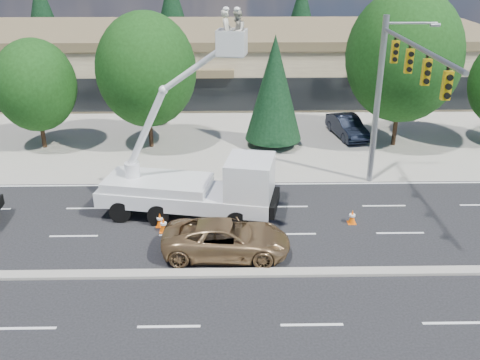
{
  "coord_description": "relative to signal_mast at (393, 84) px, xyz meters",
  "views": [
    {
      "loc": [
        2.2,
        -18.19,
        12.21
      ],
      "look_at": [
        2.62,
        3.98,
        2.4
      ],
      "focal_mm": 40.0,
      "sensor_mm": 36.0,
      "label": 1
    }
  ],
  "objects": [
    {
      "name": "tree_front_e",
      "position": [
        -5.03,
        7.96,
        -2.19
      ],
      "size": [
        3.66,
        3.66,
        7.21
      ],
      "color": "#332114",
      "rests_on": "ground"
    },
    {
      "name": "road_median",
      "position": [
        -10.03,
        -7.04,
        -6.0
      ],
      "size": [
        120.0,
        0.55,
        0.12
      ],
      "primitive_type": "cube",
      "color": "#9B978D",
      "rests_on": "ground"
    },
    {
      "name": "bucket_truck",
      "position": [
        -9.25,
        -2.03,
        -3.98
      ],
      "size": [
        8.69,
        4.06,
        9.86
      ],
      "rotation": [
        0.0,
        0.0,
        -0.19
      ],
      "color": "white",
      "rests_on": "ground"
    },
    {
      "name": "tree_front_c",
      "position": [
        -20.03,
        7.96,
        -1.94
      ],
      "size": [
        5.07,
        5.07,
        7.03
      ],
      "color": "#332114",
      "rests_on": "ground"
    },
    {
      "name": "tree_back_d",
      "position": [
        11.97,
        34.96,
        0.07
      ],
      "size": [
        5.79,
        5.79,
        11.41
      ],
      "color": "#332114",
      "rests_on": "ground"
    },
    {
      "name": "traffic_cone_b",
      "position": [
        -11.18,
        -2.97,
        -5.72
      ],
      "size": [
        0.4,
        0.4,
        0.7
      ],
      "color": "#ED5907",
      "rests_on": "ground"
    },
    {
      "name": "signal_mast",
      "position": [
        0.0,
        0.0,
        0.0
      ],
      "size": [
        2.76,
        10.16,
        9.0
      ],
      "color": "gray",
      "rests_on": "ground"
    },
    {
      "name": "tree_front_d",
      "position": [
        -13.03,
        7.96,
        -1.0
      ],
      "size": [
        6.22,
        6.22,
        8.63
      ],
      "color": "#332114",
      "rests_on": "ground"
    },
    {
      "name": "concrete_apron",
      "position": [
        -10.03,
        12.96,
        -6.05
      ],
      "size": [
        140.0,
        22.0,
        0.01
      ],
      "primitive_type": "cube",
      "color": "#9B978D",
      "rests_on": "ground"
    },
    {
      "name": "tree_back_a",
      "position": [
        -28.03,
        34.96,
        -0.99
      ],
      "size": [
        4.79,
        4.79,
        9.44
      ],
      "color": "#332114",
      "rests_on": "ground"
    },
    {
      "name": "tree_back_c",
      "position": [
        -0.03,
        34.96,
        -1.21
      ],
      "size": [
        4.58,
        4.58,
        9.03
      ],
      "color": "#332114",
      "rests_on": "ground"
    },
    {
      "name": "parked_car_east",
      "position": [
        0.2,
        9.67,
        -5.32
      ],
      "size": [
        2.38,
        4.67,
        1.47
      ],
      "primitive_type": "imported",
      "rotation": [
        0.0,
        0.0,
        0.19
      ],
      "color": "black",
      "rests_on": "ground"
    },
    {
      "name": "ground",
      "position": [
        -10.03,
        -7.04,
        -6.06
      ],
      "size": [
        140.0,
        140.0,
        0.0
      ],
      "primitive_type": "plane",
      "color": "black",
      "rests_on": "ground"
    },
    {
      "name": "tree_back_b",
      "position": [
        -14.03,
        34.96,
        -0.8
      ],
      "size": [
        4.97,
        4.97,
        9.8
      ],
      "color": "#332114",
      "rests_on": "ground"
    },
    {
      "name": "traffic_cone_d",
      "position": [
        -2.07,
        -2.84,
        -5.72
      ],
      "size": [
        0.4,
        0.4,
        0.7
      ],
      "color": "#ED5907",
      "rests_on": "ground"
    },
    {
      "name": "traffic_cone_c",
      "position": [
        -10.95,
        -3.49,
        -5.72
      ],
      "size": [
        0.4,
        0.4,
        0.7
      ],
      "color": "#ED5907",
      "rests_on": "ground"
    },
    {
      "name": "parked_car_west",
      "position": [
        -13.67,
        13.96,
        -5.39
      ],
      "size": [
        2.58,
        4.17,
        1.32
      ],
      "primitive_type": "imported",
      "rotation": [
        0.0,
        0.0,
        0.28
      ],
      "color": "black",
      "rests_on": "ground"
    },
    {
      "name": "strip_mall",
      "position": [
        -10.03,
        22.93,
        -3.23
      ],
      "size": [
        50.4,
        15.4,
        5.5
      ],
      "color": "tan",
      "rests_on": "ground"
    },
    {
      "name": "tree_front_f",
      "position": [
        2.97,
        7.96,
        -0.22
      ],
      "size": [
        7.19,
        7.19,
        9.97
      ],
      "color": "#332114",
      "rests_on": "ground"
    },
    {
      "name": "minivan",
      "position": [
        -8.04,
        -5.49,
        -5.3
      ],
      "size": [
        5.52,
        2.73,
        1.51
      ],
      "primitive_type": "imported",
      "rotation": [
        0.0,
        0.0,
        1.53
      ],
      "color": "olive",
      "rests_on": "ground"
    }
  ]
}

